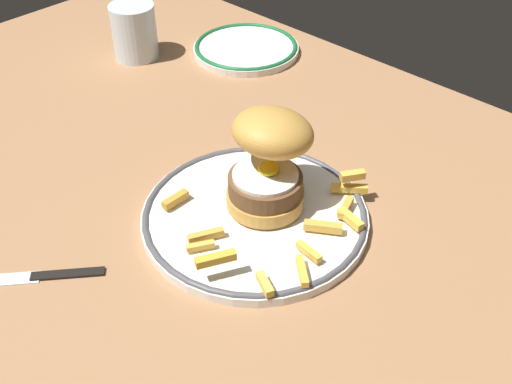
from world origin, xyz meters
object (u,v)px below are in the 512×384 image
Objects in this scene: dinner_plate at (256,216)px; knife at (35,276)px; side_plate at (246,48)px; burger at (269,157)px; water_glass at (135,35)px.

knife is at bearing -115.82° from dinner_plate.
dinner_plate and side_plate have the same top height.
burger reaches higher than side_plate.
burger is at bearing 68.19° from knife.
dinner_plate is 2.98× the size of water_glass.
water_glass is 0.63× the size of knife.
water_glass reaches higher than knife.
water_glass is 52.58cm from knife.
dinner_plate is 1.87× the size of knife.
dinner_plate is 44.45cm from side_plate.
water_glass is (-43.96, 14.11, -3.70)cm from burger.
side_plate is at bearing 135.63° from dinner_plate.
burger reaches higher than water_glass.
dinner_plate is 1.48× the size of side_plate.
side_plate is (12.96, 14.02, -3.10)cm from water_glass.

